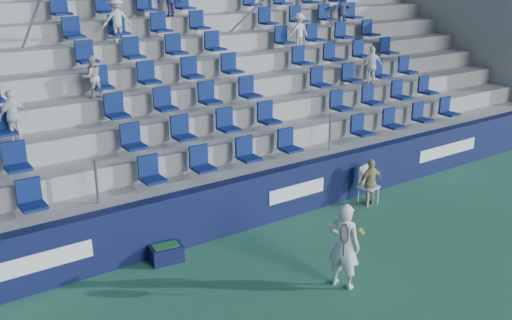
% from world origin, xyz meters
% --- Properties ---
extents(ground, '(70.00, 70.00, 0.00)m').
position_xyz_m(ground, '(0.00, 0.00, 0.00)').
color(ground, '#2F6E4D').
rests_on(ground, ground).
extents(sponsor_wall, '(24.00, 0.32, 1.20)m').
position_xyz_m(sponsor_wall, '(0.00, 3.15, 0.60)').
color(sponsor_wall, '#10153C').
rests_on(sponsor_wall, ground).
extents(grandstand, '(24.00, 8.17, 6.63)m').
position_xyz_m(grandstand, '(0.00, 8.24, 2.13)').
color(grandstand, '#9A9A95').
rests_on(grandstand, ground).
extents(tennis_player, '(0.70, 0.71, 1.64)m').
position_xyz_m(tennis_player, '(0.25, 0.07, 0.82)').
color(tennis_player, silver).
rests_on(tennis_player, ground).
extents(line_judge_chair, '(0.50, 0.51, 0.95)m').
position_xyz_m(line_judge_chair, '(3.41, 2.65, 0.54)').
color(line_judge_chair, white).
rests_on(line_judge_chair, ground).
extents(line_judge, '(0.72, 0.36, 1.17)m').
position_xyz_m(line_judge, '(3.41, 2.50, 0.59)').
color(line_judge, tan).
rests_on(line_judge, ground).
extents(ball_bin, '(0.68, 0.49, 0.35)m').
position_xyz_m(ball_bin, '(-2.01, 2.75, 0.19)').
color(ball_bin, '#0F1438').
rests_on(ball_bin, ground).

